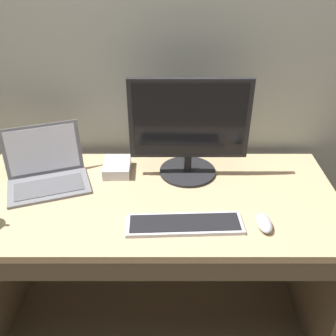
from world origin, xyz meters
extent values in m
plane|color=brown|center=(0.00, 0.00, 0.00)|extent=(14.00, 14.00, 0.00)
cube|color=tan|center=(0.00, 0.00, 0.77)|extent=(1.57, 0.71, 0.03)
cube|color=brown|center=(0.76, 0.00, 0.38)|extent=(0.04, 0.66, 0.75)
cube|color=brown|center=(0.00, -0.34, 0.70)|extent=(1.51, 0.02, 0.09)
cube|color=slate|center=(-0.46, 0.06, 0.79)|extent=(0.39, 0.31, 0.01)
cube|color=#505054|center=(-0.46, 0.05, 0.80)|extent=(0.32, 0.22, 0.00)
cube|color=slate|center=(-0.50, 0.18, 0.91)|extent=(0.34, 0.16, 0.23)
cube|color=silver|center=(-0.50, 0.18, 0.91)|extent=(0.30, 0.14, 0.20)
cylinder|color=black|center=(0.15, 0.18, 0.79)|extent=(0.26, 0.26, 0.01)
cylinder|color=black|center=(0.15, 0.18, 0.84)|extent=(0.03, 0.03, 0.08)
cube|color=black|center=(0.15, 0.17, 1.06)|extent=(0.52, 0.02, 0.36)
cube|color=black|center=(0.15, 0.16, 1.06)|extent=(0.48, 0.00, 0.32)
cube|color=#BCBCC1|center=(0.12, -0.19, 0.79)|extent=(0.45, 0.14, 0.02)
cube|color=black|center=(0.12, -0.19, 0.80)|extent=(0.42, 0.12, 0.00)
ellipsoid|color=#B7B7BC|center=(0.42, -0.20, 0.80)|extent=(0.06, 0.11, 0.04)
cube|color=silver|center=(-0.18, 0.19, 0.81)|extent=(0.13, 0.16, 0.05)
camera|label=1|loc=(0.06, -1.30, 1.74)|focal=40.56mm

